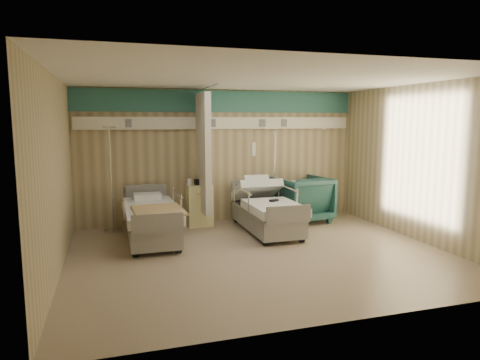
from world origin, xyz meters
name	(u,v)px	position (x,y,z in m)	size (l,w,h in m)	color
ground	(260,254)	(0.00, 0.00, 0.00)	(6.00, 5.00, 0.00)	gray
room_walls	(253,139)	(-0.03, 0.25, 1.86)	(6.04, 5.04, 2.82)	tan
bed_right	(267,216)	(0.60, 1.30, 0.32)	(1.00, 2.16, 0.63)	silver
bed_left	(152,224)	(-1.60, 1.30, 0.32)	(1.00, 2.16, 0.63)	silver
bedside_cabinet	(199,205)	(-0.55, 2.20, 0.42)	(0.50, 0.48, 0.85)	#F6EF99
visitor_armchair	(302,199)	(1.63, 1.90, 0.49)	(1.04, 1.07, 0.98)	#1B4541
waffle_blanket	(301,175)	(1.60, 1.88, 1.01)	(0.56, 0.49, 0.06)	white
iv_stand_right	(274,202)	(1.10, 2.18, 0.39)	(0.34, 0.34, 1.93)	silver
iv_stand_left	(112,211)	(-2.27, 2.17, 0.42)	(0.36, 0.36, 2.04)	silver
call_remote	(274,200)	(0.67, 1.11, 0.65)	(0.18, 0.08, 0.04)	black
tan_blanket	(158,210)	(-1.52, 0.84, 0.65)	(0.82, 1.03, 0.04)	tan
toiletry_bag	(200,182)	(-0.54, 2.18, 0.91)	(0.21, 0.14, 0.12)	black
white_cup	(190,182)	(-0.74, 2.19, 0.92)	(0.09, 0.09, 0.13)	white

